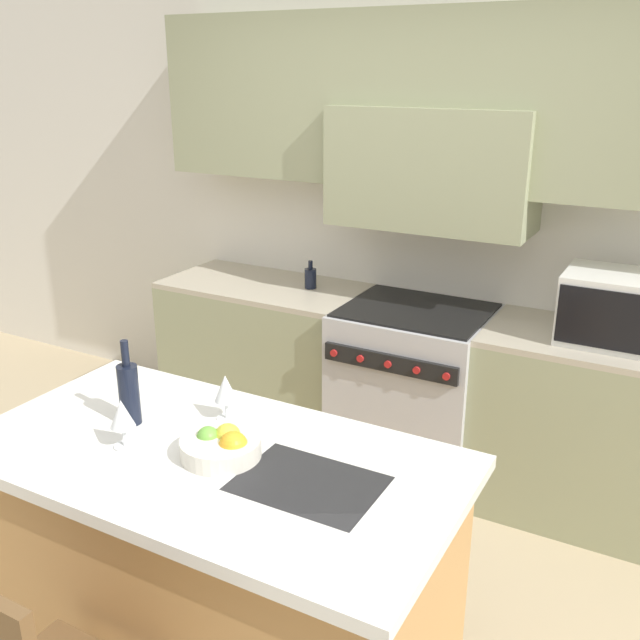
# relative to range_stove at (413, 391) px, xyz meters

# --- Properties ---
(back_cabinetry) EXTENTS (10.00, 0.46, 2.70)m
(back_cabinetry) POSITION_rel_range_stove_xyz_m (0.00, 0.28, 1.11)
(back_cabinetry) COLOR silver
(back_cabinetry) RESTS_ON ground_plane
(back_counter) EXTENTS (3.10, 0.62, 0.93)m
(back_counter) POSITION_rel_range_stove_xyz_m (0.00, 0.02, -0.00)
(back_counter) COLOR gray
(back_counter) RESTS_ON ground_plane
(range_stove) EXTENTS (0.77, 0.70, 0.94)m
(range_stove) POSITION_rel_range_stove_xyz_m (0.00, 0.00, 0.00)
(range_stove) COLOR #B7B7BC
(range_stove) RESTS_ON ground_plane
(microwave) EXTENTS (0.51, 0.39, 0.32)m
(microwave) POSITION_rel_range_stove_xyz_m (0.98, 0.02, 0.62)
(microwave) COLOR silver
(microwave) RESTS_ON back_counter
(kitchen_island) EXTENTS (1.67, 0.88, 0.94)m
(kitchen_island) POSITION_rel_range_stove_xyz_m (-0.06, -1.70, 0.00)
(kitchen_island) COLOR #B7844C
(kitchen_island) RESTS_ON ground_plane
(wine_bottle) EXTENTS (0.07, 0.07, 0.31)m
(wine_bottle) POSITION_rel_range_stove_xyz_m (-0.43, -1.66, 0.58)
(wine_bottle) COLOR black
(wine_bottle) RESTS_ON kitchen_island
(wine_glass_near) EXTENTS (0.08, 0.08, 0.17)m
(wine_glass_near) POSITION_rel_range_stove_xyz_m (-0.33, -1.80, 0.58)
(wine_glass_near) COLOR white
(wine_glass_near) RESTS_ON kitchen_island
(wine_glass_far) EXTENTS (0.08, 0.08, 0.17)m
(wine_glass_far) POSITION_rel_range_stove_xyz_m (-0.15, -1.47, 0.58)
(wine_glass_far) COLOR white
(wine_glass_far) RESTS_ON kitchen_island
(fruit_bowl) EXTENTS (0.27, 0.27, 0.10)m
(fruit_bowl) POSITION_rel_range_stove_xyz_m (-0.01, -1.69, 0.50)
(fruit_bowl) COLOR silver
(fruit_bowl) RESTS_ON kitchen_island
(oil_bottle_on_counter) EXTENTS (0.07, 0.07, 0.16)m
(oil_bottle_on_counter) POSITION_rel_range_stove_xyz_m (-0.68, 0.08, 0.52)
(oil_bottle_on_counter) COLOR black
(oil_bottle_on_counter) RESTS_ON back_counter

